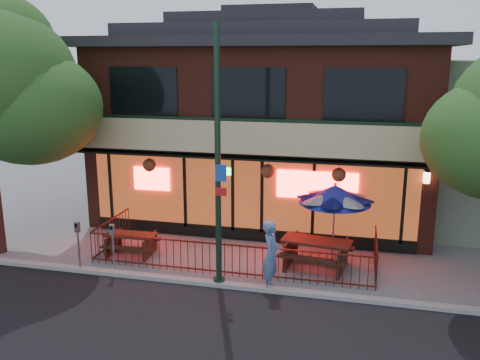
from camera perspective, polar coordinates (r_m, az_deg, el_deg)
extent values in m
plane|color=gray|center=(14.67, -1.93, -10.99)|extent=(80.00, 80.00, 0.00)
cube|color=#999993|center=(14.21, -2.47, -11.59)|extent=(80.00, 0.25, 0.12)
cube|color=maroon|center=(20.56, 3.33, 5.62)|extent=(12.00, 8.00, 6.50)
cube|color=#59230F|center=(17.02, 0.86, -1.56)|extent=(11.00, 0.06, 2.60)
cube|color=#FF0C0C|center=(16.49, 8.62, -0.60)|extent=(2.60, 0.04, 0.90)
cube|color=#FF0C0C|center=(17.88, -9.89, 0.14)|extent=(1.30, 0.04, 0.80)
cube|color=tan|center=(16.16, 0.51, 4.52)|extent=(12.20, 1.33, 1.26)
cube|color=black|center=(17.59, -10.79, 9.78)|extent=(2.40, 0.06, 1.60)
cube|color=black|center=(16.46, 0.90, 9.76)|extent=(2.40, 0.06, 1.60)
cube|color=black|center=(16.07, 13.70, 9.29)|extent=(2.40, 0.06, 1.60)
cube|color=black|center=(17.41, 0.82, -6.04)|extent=(11.00, 0.12, 0.40)
cube|color=#FFC672|center=(16.39, 20.22, 0.23)|extent=(0.18, 0.18, 0.32)
cube|color=#4F1911|center=(14.48, -1.75, -7.25)|extent=(8.40, 0.04, 0.04)
cube|color=#4F1911|center=(14.80, -1.72, -10.26)|extent=(8.40, 0.04, 0.04)
cube|color=#4F1911|center=(17.11, -14.32, -4.36)|extent=(0.04, 2.60, 0.04)
cube|color=#4F1911|center=(15.26, 15.10, -6.62)|extent=(0.04, 2.60, 0.04)
cylinder|color=#4F1911|center=(14.65, -1.73, -8.90)|extent=(0.02, 0.02, 1.00)
cylinder|color=black|center=(13.21, -2.51, 2.22)|extent=(0.16, 0.16, 7.00)
cylinder|color=black|center=(14.28, -2.36, -11.28)|extent=(0.32, 0.32, 0.20)
cube|color=#194CB2|center=(13.10, -2.17, 0.78)|extent=(0.30, 0.02, 0.45)
cube|color=red|center=(13.22, -2.15, -1.33)|extent=(0.30, 0.02, 0.22)
cube|color=#3A2315|center=(16.84, -14.02, -6.88)|extent=(0.08, 1.15, 0.65)
cube|color=#3A2315|center=(16.36, -10.09, -7.30)|extent=(0.08, 1.15, 0.65)
cube|color=#3A2315|center=(16.48, -12.14, -6.03)|extent=(1.60, 0.70, 0.05)
cube|color=#3A2315|center=(16.16, -12.79, -7.47)|extent=(1.59, 0.29, 0.04)
cube|color=#3A2315|center=(16.98, -11.43, -6.34)|extent=(1.59, 0.29, 0.04)
cube|color=#391D14|center=(15.56, 5.71, -7.92)|extent=(0.27, 1.45, 0.83)
cube|color=#391D14|center=(15.24, 11.45, -8.60)|extent=(0.27, 1.45, 0.83)
cube|color=#391D14|center=(15.23, 8.60, -6.82)|extent=(2.12, 1.12, 0.07)
cube|color=#391D14|center=(14.79, 8.00, -8.83)|extent=(2.04, 0.60, 0.06)
cube|color=#391D14|center=(15.91, 9.07, -7.22)|extent=(2.04, 0.60, 0.06)
cylinder|color=gray|center=(15.76, 10.46, -5.00)|extent=(0.05, 0.05, 2.27)
cone|color=navy|center=(15.48, 10.62, -1.57)|extent=(2.16, 2.16, 0.57)
sphere|color=gray|center=(15.41, 10.67, -0.46)|extent=(0.10, 0.10, 0.10)
imported|color=#4F6F9E|center=(13.68, 3.53, -8.47)|extent=(0.49, 0.72, 1.94)
cylinder|color=gray|center=(15.18, -14.00, -8.06)|extent=(0.06, 0.06, 1.21)
cube|color=gray|center=(14.93, -14.16, -5.42)|extent=(0.15, 0.13, 0.31)
cube|color=black|center=(14.86, -14.28, -5.25)|extent=(0.09, 0.02, 0.11)
cylinder|color=gray|center=(15.61, -17.62, -7.66)|extent=(0.06, 0.06, 1.23)
cube|color=gray|center=(15.36, -17.82, -5.06)|extent=(0.16, 0.14, 0.31)
cube|color=black|center=(15.29, -17.95, -4.89)|extent=(0.09, 0.03, 0.11)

